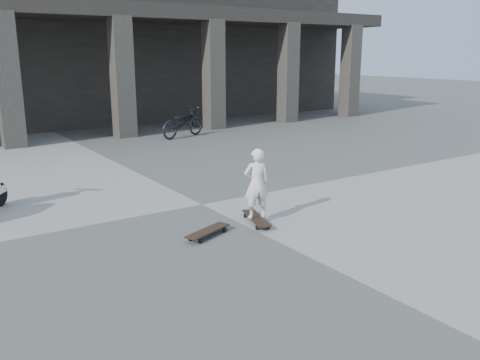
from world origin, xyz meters
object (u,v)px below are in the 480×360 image
longboard (256,219)px  skateboard_spare (208,232)px  bicycle (183,122)px  child (257,184)px

longboard → skateboard_spare: size_ratio=1.11×
skateboard_spare → bicycle: bicycle is taller
child → skateboard_spare: bearing=22.2°
longboard → bicycle: bearing=-2.4°
longboard → bicycle: 9.32m
bicycle → child: bearing=140.9°
skateboard_spare → bicycle: 9.81m
bicycle → skateboard_spare: bearing=135.5°
longboard → skateboard_spare: (-1.02, -0.11, 0.00)m
skateboard_spare → child: 1.19m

